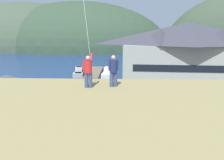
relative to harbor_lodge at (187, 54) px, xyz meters
The scene contains 20 objects.
ground_plane 24.75m from the harbor_lodge, 121.19° to the right, with size 600.00×600.00×0.00m, color #66604C.
parking_lot_pad 20.78m from the harbor_lodge, 128.68° to the right, with size 40.00×20.00×0.10m, color gray.
bay_water 41.85m from the harbor_lodge, 107.45° to the left, with size 360.00×84.00×0.03m, color navy.
far_hill_west_ridge 113.47m from the harbor_lodge, 124.97° to the left, with size 93.31×69.65×50.42m, color #42513D.
far_hill_east_peak 98.43m from the harbor_lodge, 110.68° to the left, with size 98.80×74.84×50.96m, color #334733.
harbor_lodge is the anchor object (origin of this frame).
storage_shed_near_lot 28.98m from the harbor_lodge, 155.08° to the right, with size 7.97×5.42×4.69m.
wharf_dock 22.71m from the harbor_lodge, 143.67° to the left, with size 3.20×15.47×0.70m.
moored_boat_wharfside 24.38m from the harbor_lodge, 151.50° to the left, with size 2.28×5.71×2.16m.
moored_boat_outer_mooring 18.86m from the harbor_lodge, 142.59° to the left, with size 2.74×6.62×2.16m.
moored_boat_inner_slip 24.51m from the harbor_lodge, 151.18° to the left, with size 2.05×5.88×2.16m.
parked_car_back_row_right 23.97m from the harbor_lodge, 124.18° to the right, with size 4.32×2.31×1.82m.
parked_car_front_row_end 21.65m from the harbor_lodge, 142.23° to the right, with size 4.25×2.16×1.82m.
parked_car_front_row_red 15.61m from the harbor_lodge, 102.48° to the right, with size 4.32×2.29×1.82m.
parked_car_mid_row_center 27.94m from the harbor_lodge, 129.78° to the right, with size 4.25×2.15×1.82m.
parked_car_back_row_left 22.35m from the harbor_lodge, 112.55° to the right, with size 4.33×2.32×1.82m.
parked_car_mid_row_far 18.59m from the harbor_lodge, 126.80° to the right, with size 4.34×2.34×1.82m.
parking_light_pole 16.02m from the harbor_lodge, 141.16° to the right, with size 0.24×0.78×6.61m.
person_kite_flyer 31.55m from the harbor_lodge, 115.00° to the right, with size 0.52×0.67×1.86m.
person_companion 30.77m from the harbor_lodge, 112.91° to the right, with size 0.54×0.40×1.74m.
Camera 1 is at (0.84, -20.35, 10.30)m, focal length 37.44 mm.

